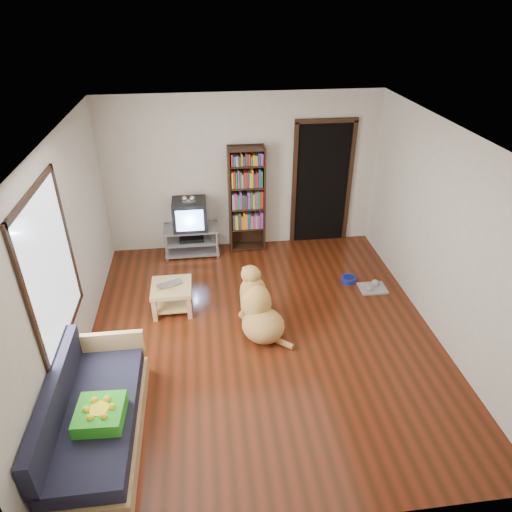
{
  "coord_description": "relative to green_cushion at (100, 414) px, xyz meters",
  "views": [
    {
      "loc": [
        -0.66,
        -4.61,
        3.94
      ],
      "look_at": [
        -0.02,
        0.5,
        0.9
      ],
      "focal_mm": 32.0,
      "sensor_mm": 36.0,
      "label": 1
    }
  ],
  "objects": [
    {
      "name": "green_cushion",
      "position": [
        0.0,
        0.0,
        0.0
      ],
      "size": [
        0.46,
        0.46,
        0.15
      ],
      "primitive_type": "cube",
      "rotation": [
        0.0,
        0.0,
        -0.05
      ],
      "color": "green",
      "rests_on": "sofa"
    },
    {
      "name": "ceiling",
      "position": [
        1.75,
        1.53,
        2.11
      ],
      "size": [
        5.0,
        5.0,
        0.0
      ],
      "primitive_type": "plane",
      "rotation": [
        3.14,
        0.0,
        0.0
      ],
      "color": "white",
      "rests_on": "ground"
    },
    {
      "name": "dog_bowl",
      "position": [
        3.25,
        2.59,
        -0.45
      ],
      "size": [
        0.22,
        0.22,
        0.08
      ],
      "primitive_type": "cylinder",
      "color": "navy",
      "rests_on": "ground"
    },
    {
      "name": "crt_tv",
      "position": [
        0.85,
        3.8,
        0.25
      ],
      "size": [
        0.55,
        0.52,
        0.58
      ],
      "color": "black",
      "rests_on": "tv_stand"
    },
    {
      "name": "wall_back",
      "position": [
        1.75,
        4.03,
        0.81
      ],
      "size": [
        4.5,
        0.0,
        4.5
      ],
      "primitive_type": "plane",
      "rotation": [
        1.57,
        0.0,
        0.0
      ],
      "color": "beige",
      "rests_on": "ground"
    },
    {
      "name": "sofa",
      "position": [
        -0.12,
        0.14,
        -0.23
      ],
      "size": [
        0.8,
        1.8,
        0.8
      ],
      "color": "tan",
      "rests_on": "ground"
    },
    {
      "name": "coffee_table",
      "position": [
        0.57,
        2.22,
        -0.21
      ],
      "size": [
        0.55,
        0.55,
        0.4
      ],
      "color": "tan",
      "rests_on": "ground"
    },
    {
      "name": "window",
      "position": [
        -0.48,
        1.03,
        1.01
      ],
      "size": [
        0.03,
        1.46,
        1.7
      ],
      "color": "white",
      "rests_on": "wall_left"
    },
    {
      "name": "laptop",
      "position": [
        0.57,
        2.19,
        -0.08
      ],
      "size": [
        0.4,
        0.34,
        0.03
      ],
      "primitive_type": "imported",
      "rotation": [
        0.0,
        0.0,
        0.39
      ],
      "color": "#BDBCC1",
      "rests_on": "coffee_table"
    },
    {
      "name": "ground",
      "position": [
        1.75,
        1.53,
        -0.49
      ],
      "size": [
        5.0,
        5.0,
        0.0
      ],
      "primitive_type": "plane",
      "color": "#561F0E",
      "rests_on": "ground"
    },
    {
      "name": "tv_stand",
      "position": [
        0.85,
        3.78,
        -0.22
      ],
      "size": [
        0.9,
        0.45,
        0.5
      ],
      "color": "#99999E",
      "rests_on": "ground"
    },
    {
      "name": "wall_front",
      "position": [
        1.75,
        -0.97,
        0.81
      ],
      "size": [
        4.5,
        0.0,
        4.5
      ],
      "primitive_type": "plane",
      "rotation": [
        -1.57,
        0.0,
        0.0
      ],
      "color": "beige",
      "rests_on": "ground"
    },
    {
      "name": "dog",
      "position": [
        1.71,
        1.64,
        -0.17
      ],
      "size": [
        0.71,
        0.98,
        0.88
      ],
      "color": "#C67E4C",
      "rests_on": "ground"
    },
    {
      "name": "bookshelf",
      "position": [
        1.8,
        3.87,
        0.51
      ],
      "size": [
        0.6,
        0.3,
        1.8
      ],
      "color": "black",
      "rests_on": "ground"
    },
    {
      "name": "wall_left",
      "position": [
        -0.5,
        1.53,
        0.81
      ],
      "size": [
        0.0,
        5.0,
        5.0
      ],
      "primitive_type": "plane",
      "rotation": [
        1.57,
        0.0,
        1.57
      ],
      "color": "beige",
      "rests_on": "ground"
    },
    {
      "name": "doorway",
      "position": [
        3.1,
        4.01,
        0.63
      ],
      "size": [
        1.03,
        0.05,
        2.19
      ],
      "color": "black",
      "rests_on": "wall_back"
    },
    {
      "name": "wall_right",
      "position": [
        4.0,
        1.53,
        0.81
      ],
      "size": [
        0.0,
        5.0,
        5.0
      ],
      "primitive_type": "plane",
      "rotation": [
        1.57,
        0.0,
        -1.57
      ],
      "color": "beige",
      "rests_on": "ground"
    },
    {
      "name": "grey_rag",
      "position": [
        3.55,
        2.34,
        -0.48
      ],
      "size": [
        0.4,
        0.32,
        0.03
      ],
      "primitive_type": "cube",
      "rotation": [
        0.0,
        0.0,
        -0.01
      ],
      "color": "#959595",
      "rests_on": "ground"
    }
  ]
}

